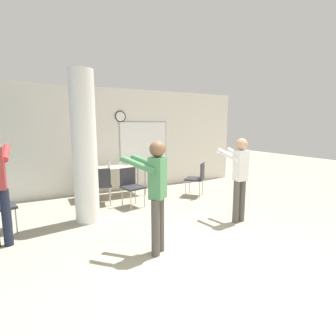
{
  "coord_description": "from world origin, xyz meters",
  "views": [
    {
      "loc": [
        -2.04,
        -2.04,
        1.83
      ],
      "look_at": [
        0.24,
        2.25,
        1.03
      ],
      "focal_mm": 28.0,
      "sensor_mm": 36.0,
      "label": 1
    }
  ],
  "objects_px": {
    "bottle_on_table": "(109,164)",
    "person_playing_front": "(156,189)",
    "chair_table_front": "(131,184)",
    "person_playing_side": "(239,173)",
    "chair_mid_room": "(197,177)",
    "chair_table_left": "(102,183)",
    "folding_table": "(113,169)"
  },
  "relations": [
    {
      "from": "bottle_on_table",
      "to": "person_playing_front",
      "type": "relative_size",
      "value": 0.18
    },
    {
      "from": "bottle_on_table",
      "to": "chair_table_front",
      "type": "distance_m",
      "value": 1.03
    },
    {
      "from": "person_playing_side",
      "to": "chair_mid_room",
      "type": "bearing_deg",
      "value": 80.0
    },
    {
      "from": "person_playing_side",
      "to": "person_playing_front",
      "type": "distance_m",
      "value": 1.95
    },
    {
      "from": "bottle_on_table",
      "to": "chair_table_left",
      "type": "bearing_deg",
      "value": -121.72
    },
    {
      "from": "folding_table",
      "to": "person_playing_front",
      "type": "height_order",
      "value": "person_playing_front"
    },
    {
      "from": "bottle_on_table",
      "to": "chair_table_front",
      "type": "bearing_deg",
      "value": -76.15
    },
    {
      "from": "bottle_on_table",
      "to": "chair_mid_room",
      "type": "xyz_separation_m",
      "value": [
        2.02,
        -0.93,
        -0.36
      ]
    },
    {
      "from": "chair_table_left",
      "to": "person_playing_front",
      "type": "bearing_deg",
      "value": -87.4
    },
    {
      "from": "bottle_on_table",
      "to": "chair_mid_room",
      "type": "relative_size",
      "value": 0.33
    },
    {
      "from": "chair_mid_room",
      "to": "chair_table_front",
      "type": "height_order",
      "value": "same"
    },
    {
      "from": "chair_mid_room",
      "to": "person_playing_side",
      "type": "relative_size",
      "value": 0.55
    },
    {
      "from": "chair_mid_room",
      "to": "chair_table_left",
      "type": "xyz_separation_m",
      "value": [
        -2.36,
        0.39,
        0.0
      ]
    },
    {
      "from": "person_playing_front",
      "to": "chair_table_left",
      "type": "bearing_deg",
      "value": 92.6
    },
    {
      "from": "person_playing_side",
      "to": "person_playing_front",
      "type": "relative_size",
      "value": 0.98
    },
    {
      "from": "folding_table",
      "to": "chair_table_front",
      "type": "bearing_deg",
      "value": -84.21
    },
    {
      "from": "chair_table_front",
      "to": "person_playing_front",
      "type": "relative_size",
      "value": 0.54
    },
    {
      "from": "chair_table_left",
      "to": "person_playing_side",
      "type": "height_order",
      "value": "person_playing_side"
    },
    {
      "from": "chair_table_front",
      "to": "person_playing_front",
      "type": "distance_m",
      "value": 2.33
    },
    {
      "from": "bottle_on_table",
      "to": "chair_table_left",
      "type": "xyz_separation_m",
      "value": [
        -0.34,
        -0.54,
        -0.36
      ]
    },
    {
      "from": "chair_mid_room",
      "to": "chair_table_left",
      "type": "distance_m",
      "value": 2.39
    },
    {
      "from": "chair_mid_room",
      "to": "chair_table_left",
      "type": "height_order",
      "value": "same"
    },
    {
      "from": "chair_mid_room",
      "to": "chair_table_left",
      "type": "relative_size",
      "value": 1.0
    },
    {
      "from": "chair_table_front",
      "to": "chair_mid_room",
      "type": "bearing_deg",
      "value": 0.23
    },
    {
      "from": "bottle_on_table",
      "to": "chair_table_left",
      "type": "relative_size",
      "value": 0.33
    },
    {
      "from": "chair_table_left",
      "to": "chair_table_front",
      "type": "relative_size",
      "value": 1.0
    },
    {
      "from": "chair_table_front",
      "to": "person_playing_side",
      "type": "height_order",
      "value": "person_playing_side"
    },
    {
      "from": "chair_table_front",
      "to": "person_playing_side",
      "type": "xyz_separation_m",
      "value": [
        1.46,
        -1.84,
        0.42
      ]
    },
    {
      "from": "folding_table",
      "to": "person_playing_side",
      "type": "distance_m",
      "value": 3.28
    },
    {
      "from": "bottle_on_table",
      "to": "person_playing_side",
      "type": "bearing_deg",
      "value": -58.63
    },
    {
      "from": "chair_mid_room",
      "to": "bottle_on_table",
      "type": "bearing_deg",
      "value": 155.3
    },
    {
      "from": "folding_table",
      "to": "bottle_on_table",
      "type": "height_order",
      "value": "bottle_on_table"
    }
  ]
}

